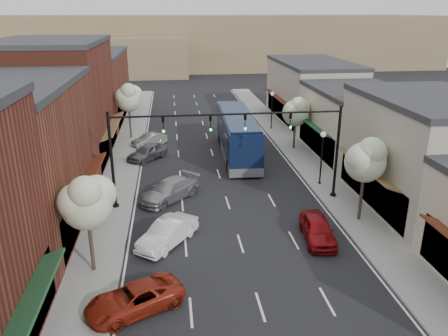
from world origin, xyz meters
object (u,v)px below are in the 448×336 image
object	(u,v)px
tree_right_far	(296,111)
parked_car_c	(169,190)
tree_left_far	(129,97)
parked_car_b	(168,233)
tree_right_near	(367,158)
red_hatchback	(318,229)
parked_car_a	(134,299)
coach_bus	(237,134)
parked_car_d	(147,152)
parked_car_e	(149,140)
tree_left_near	(87,201)
signal_mast_right	(306,139)
lamp_post_far	(272,104)
signal_mast_left	(146,145)
lamp_post_near	(322,149)

from	to	relation	value
tree_right_far	parked_car_c	bearing A→B (deg)	-139.26
tree_left_far	parked_car_b	bearing A→B (deg)	-80.54
tree_right_near	red_hatchback	xyz separation A→B (m)	(-3.61, -2.02, -3.72)
parked_car_b	parked_car_a	bearing A→B (deg)	-68.33
coach_bus	parked_car_b	distance (m)	17.75
parked_car_d	parked_car_e	bearing A→B (deg)	129.02
tree_left_far	parked_car_c	size ratio (longest dim) A/B	1.18
parked_car_d	tree_left_near	bearing A→B (deg)	-57.26
signal_mast_right	tree_right_near	distance (m)	4.89
parked_car_a	parked_car_c	distance (m)	12.78
tree_right_far	tree_left_near	world-z (taller)	tree_left_near
lamp_post_far	parked_car_e	xyz separation A→B (m)	(-14.00, -4.91, -2.38)
tree_right_near	signal_mast_left	bearing A→B (deg)	163.81
tree_right_far	lamp_post_far	world-z (taller)	tree_right_far
parked_car_e	parked_car_d	bearing A→B (deg)	-37.21
tree_right_near	tree_right_far	xyz separation A→B (m)	(0.00, 16.00, -0.46)
signal_mast_left	red_hatchback	bearing A→B (deg)	-30.39
tree_left_near	red_hatchback	xyz separation A→B (m)	(12.99, 1.98, -3.49)
red_hatchback	parked_car_b	distance (m)	9.10
tree_left_near	lamp_post_near	distance (m)	19.25
signal_mast_right	tree_right_far	xyz separation A→B (m)	(2.73, 11.95, -0.63)
parked_car_a	tree_right_near	bearing A→B (deg)	90.84
tree_right_near	coach_bus	world-z (taller)	tree_right_near
red_hatchback	parked_car_a	distance (m)	11.95
signal_mast_left	parked_car_d	distance (m)	11.30
lamp_post_near	parked_car_b	distance (m)	14.72
coach_bus	parked_car_c	world-z (taller)	coach_bus
parked_car_e	lamp_post_near	bearing A→B (deg)	10.82
coach_bus	parked_car_b	size ratio (longest dim) A/B	2.95
tree_right_far	coach_bus	world-z (taller)	tree_right_far
tree_right_far	parked_car_a	world-z (taller)	tree_right_far
lamp_post_far	parked_car_c	size ratio (longest dim) A/B	0.86
signal_mast_left	red_hatchback	xyz separation A→B (m)	(10.36, -6.08, -3.89)
tree_left_far	lamp_post_near	bearing A→B (deg)	-43.89
tree_right_near	parked_car_d	world-z (taller)	tree_right_near
red_hatchback	parked_car_d	size ratio (longest dim) A/B	0.98
lamp_post_near	parked_car_b	bearing A→B (deg)	-146.65
signal_mast_left	parked_car_c	bearing A→B (deg)	38.66
signal_mast_right	lamp_post_near	world-z (taller)	signal_mast_right
tree_right_far	parked_car_c	size ratio (longest dim) A/B	1.05
signal_mast_right	lamp_post_near	bearing A→B (deg)	48.95
tree_right_near	coach_bus	bearing A→B (deg)	111.87
signal_mast_right	tree_right_near	size ratio (longest dim) A/B	1.38
red_hatchback	parked_car_c	distance (m)	11.48
lamp_post_far	red_hatchback	xyz separation A→B (m)	(-3.06, -26.08, -2.27)
parked_car_a	parked_car_e	size ratio (longest dim) A/B	1.22
lamp_post_far	tree_left_far	bearing A→B (deg)	-172.70
tree_right_near	tree_left_far	world-z (taller)	tree_left_far
coach_bus	parked_car_e	distance (m)	9.64
signal_mast_right	tree_left_far	distance (m)	22.68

